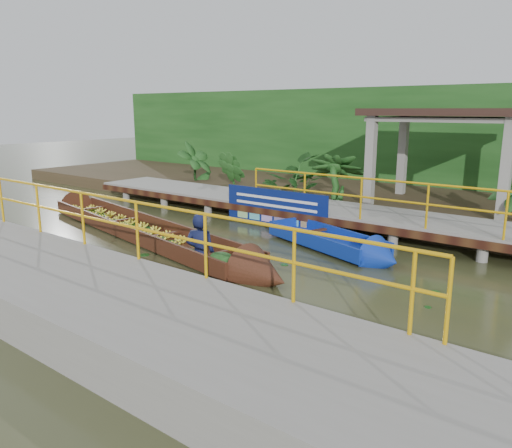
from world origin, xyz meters
The scene contains 10 objects.
ground centered at (0.00, 0.00, 0.00)m, with size 80.00×80.00×0.00m, color #30361B.
land_strip centered at (0.00, 7.50, 0.23)m, with size 30.00×8.00×0.45m, color #352D1A.
far_dock centered at (0.02, 3.43, 0.48)m, with size 16.00×2.06×1.66m.
near_dock centered at (1.00, -4.20, 0.30)m, with size 18.00×2.40×1.73m.
pavilion centered at (3.00, 6.30, 2.82)m, with size 4.40×3.00×3.00m.
foliage_backdrop centered at (0.00, 10.00, 2.00)m, with size 30.00×0.80×4.00m, color #184115.
vendor_boat centered at (-2.17, -0.40, 0.25)m, with size 10.60×3.06×2.31m.
moored_blue_boat centered at (2.66, 1.34, 0.16)m, with size 3.86×2.10×0.90m.
blue_banner centered at (-0.29, 2.48, 0.56)m, with size 3.28×0.04×1.03m.
tropical_plants centered at (-0.10, 5.30, 1.06)m, with size 13.98×0.98×1.22m.
Camera 1 is at (7.46, -8.31, 3.17)m, focal length 35.00 mm.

